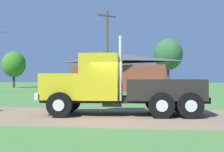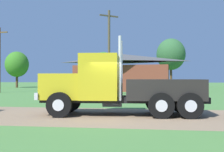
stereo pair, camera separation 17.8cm
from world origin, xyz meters
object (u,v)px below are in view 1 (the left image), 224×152
at_px(visitor_far_side, 48,92).
at_px(truck_foreground_white, 118,87).
at_px(shed_building, 120,73).
at_px(utility_pole_far, 107,50).

bearing_deg(visitor_far_side, truck_foreground_white, -40.43).
xyz_separation_m(truck_foreground_white, shed_building, (-2.21, 24.89, 1.15)).
bearing_deg(truck_foreground_white, visitor_far_side, 139.57).
distance_m(visitor_far_side, utility_pole_far, 12.14).
relative_size(truck_foreground_white, visitor_far_side, 4.96).
relative_size(truck_foreground_white, shed_building, 0.59).
distance_m(truck_foreground_white, shed_building, 25.02).
height_order(shed_building, utility_pole_far, utility_pole_far).
xyz_separation_m(shed_building, utility_pole_far, (-0.54, -9.27, 2.29)).
bearing_deg(visitor_far_side, shed_building, 81.93).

